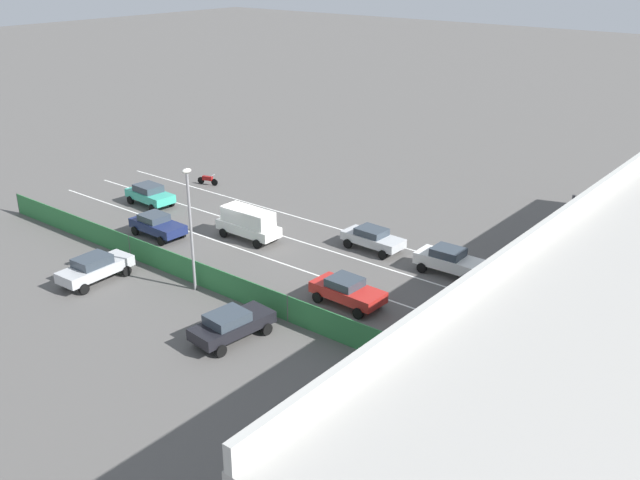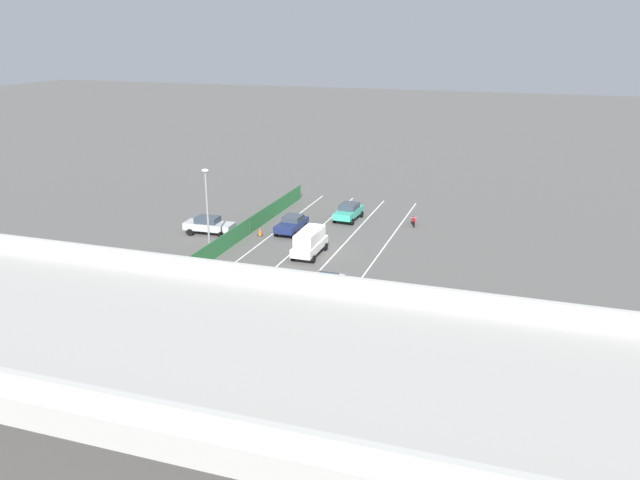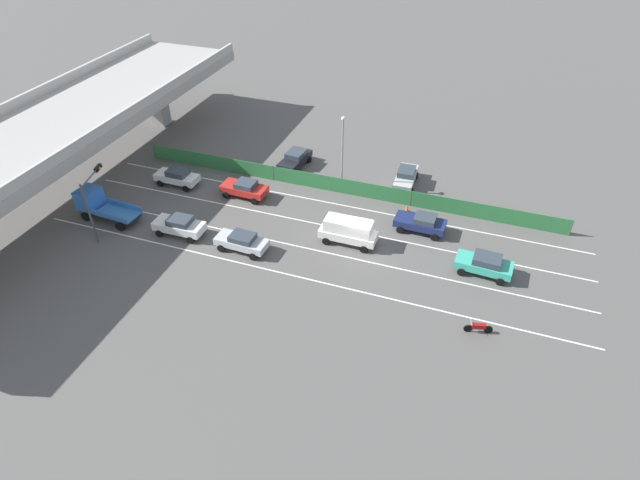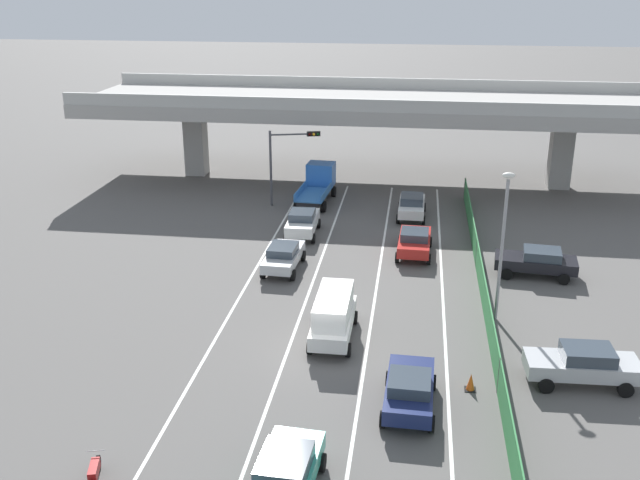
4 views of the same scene
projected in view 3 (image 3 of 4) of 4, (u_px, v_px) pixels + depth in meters
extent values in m
plane|color=#565451|center=(363.00, 246.00, 43.13)|extent=(300.00, 300.00, 0.00)
cube|color=silver|center=(289.00, 274.00, 40.33)|extent=(0.14, 44.79, 0.01)
cube|color=silver|center=(305.00, 248.00, 42.98)|extent=(0.14, 44.79, 0.01)
cube|color=silver|center=(320.00, 224.00, 45.63)|extent=(0.14, 44.79, 0.01)
cube|color=silver|center=(332.00, 203.00, 48.28)|extent=(0.14, 44.79, 0.01)
cube|color=#A09E99|center=(58.00, 127.00, 47.13)|extent=(46.17, 11.75, 1.04)
cube|color=#B2B2AD|center=(107.00, 126.00, 45.03)|extent=(46.17, 0.30, 0.90)
cube|color=#B2B2AD|center=(5.00, 108.00, 48.05)|extent=(46.17, 0.30, 0.90)
cube|color=#A09E99|center=(158.00, 101.00, 60.21)|extent=(1.64, 1.64, 5.60)
cube|color=#2D753D|center=(339.00, 185.00, 49.31)|extent=(0.06, 40.79, 1.55)
cylinder|color=#4C514C|center=(571.00, 228.00, 43.86)|extent=(0.10, 0.10, 1.55)
cylinder|color=#4C514C|center=(411.00, 199.00, 47.49)|extent=(0.10, 0.10, 1.55)
cylinder|color=#4C514C|center=(273.00, 173.00, 51.13)|extent=(0.10, 0.10, 1.55)
cylinder|color=#4C514C|center=(154.00, 151.00, 54.76)|extent=(0.10, 0.10, 1.55)
cube|color=silver|center=(348.00, 234.00, 43.08)|extent=(1.73, 4.74, 0.68)
cube|color=silver|center=(348.00, 226.00, 42.56)|extent=(1.52, 3.89, 1.04)
cylinder|color=black|center=(326.00, 241.00, 43.16)|extent=(0.22, 0.64, 0.64)
cylinder|color=black|center=(333.00, 230.00, 44.46)|extent=(0.22, 0.64, 0.64)
cylinder|color=black|center=(364.00, 249.00, 42.30)|extent=(0.22, 0.64, 0.64)
cylinder|color=black|center=(369.00, 237.00, 43.60)|extent=(0.22, 0.64, 0.64)
cube|color=red|center=(244.00, 189.00, 48.78)|extent=(1.98, 4.34, 0.63)
cube|color=#333D47|center=(246.00, 184.00, 48.38)|extent=(1.68, 1.82, 0.48)
cylinder|color=black|center=(226.00, 195.00, 48.80)|extent=(0.24, 0.65, 0.64)
cylinder|color=black|center=(236.00, 185.00, 50.17)|extent=(0.24, 0.65, 0.64)
cylinder|color=black|center=(254.00, 201.00, 47.96)|extent=(0.24, 0.65, 0.64)
cylinder|color=black|center=(263.00, 191.00, 49.32)|extent=(0.24, 0.65, 0.64)
cube|color=white|center=(177.00, 177.00, 50.44)|extent=(1.78, 4.24, 0.64)
cube|color=#333D47|center=(178.00, 172.00, 50.02)|extent=(1.54, 1.94, 0.55)
cylinder|color=black|center=(160.00, 183.00, 50.48)|extent=(0.23, 0.64, 0.64)
cylinder|color=black|center=(170.00, 175.00, 51.77)|extent=(0.23, 0.64, 0.64)
cylinder|color=black|center=(186.00, 189.00, 49.68)|extent=(0.23, 0.64, 0.64)
cylinder|color=black|center=(195.00, 180.00, 50.97)|extent=(0.23, 0.64, 0.64)
cube|color=teal|center=(484.00, 265.00, 40.01)|extent=(2.05, 4.34, 0.63)
cube|color=#333D47|center=(487.00, 260.00, 39.60)|extent=(1.70, 2.14, 0.53)
cylinder|color=black|center=(461.00, 272.00, 40.08)|extent=(0.26, 0.65, 0.64)
cylinder|color=black|center=(466.00, 258.00, 41.41)|extent=(0.26, 0.65, 0.64)
cylinder|color=black|center=(500.00, 282.00, 39.19)|extent=(0.26, 0.65, 0.64)
cylinder|color=black|center=(503.00, 267.00, 40.51)|extent=(0.26, 0.65, 0.64)
cube|color=#B7BABC|center=(242.00, 242.00, 42.35)|extent=(1.87, 4.34, 0.57)
cube|color=#333D47|center=(242.00, 237.00, 42.00)|extent=(1.58, 1.99, 0.45)
cylinder|color=black|center=(221.00, 248.00, 42.42)|extent=(0.24, 0.65, 0.64)
cylinder|color=black|center=(232.00, 237.00, 43.68)|extent=(0.24, 0.65, 0.64)
cylinder|color=black|center=(253.00, 257.00, 41.56)|extent=(0.24, 0.65, 0.64)
cylinder|color=black|center=(263.00, 244.00, 42.82)|extent=(0.24, 0.65, 0.64)
cube|color=silver|center=(179.00, 226.00, 44.00)|extent=(1.84, 4.33, 0.70)
cube|color=#333D47|center=(180.00, 221.00, 43.60)|extent=(1.57, 1.90, 0.50)
cylinder|color=black|center=(159.00, 233.00, 44.02)|extent=(0.23, 0.64, 0.64)
cylinder|color=black|center=(170.00, 222.00, 45.34)|extent=(0.23, 0.64, 0.64)
cylinder|color=black|center=(190.00, 240.00, 43.28)|extent=(0.23, 0.64, 0.64)
cylinder|color=black|center=(201.00, 228.00, 44.60)|extent=(0.23, 0.64, 0.64)
cube|color=navy|center=(420.00, 223.00, 44.41)|extent=(1.94, 4.33, 0.62)
cube|color=#333D47|center=(425.00, 219.00, 43.97)|extent=(1.65, 1.80, 0.47)
cylinder|color=black|center=(400.00, 230.00, 44.44)|extent=(0.24, 0.65, 0.64)
cylinder|color=black|center=(405.00, 218.00, 45.78)|extent=(0.24, 0.65, 0.64)
cylinder|color=black|center=(434.00, 237.00, 43.60)|extent=(0.24, 0.65, 0.64)
cylinder|color=black|center=(438.00, 225.00, 44.94)|extent=(0.24, 0.65, 0.64)
cube|color=black|center=(110.00, 212.00, 45.81)|extent=(1.97, 5.69, 0.25)
cube|color=blue|center=(89.00, 198.00, 45.84)|extent=(2.11, 1.81, 1.71)
cube|color=#3875BC|center=(118.00, 213.00, 45.41)|extent=(2.25, 3.89, 0.10)
cube|color=#3875BC|center=(109.00, 216.00, 44.56)|extent=(0.33, 3.76, 0.51)
cube|color=#3875BC|center=(124.00, 205.00, 45.96)|extent=(0.33, 3.76, 0.51)
cylinder|color=black|center=(86.00, 216.00, 45.88)|extent=(0.31, 0.82, 0.80)
cylinder|color=black|center=(102.00, 205.00, 47.34)|extent=(0.31, 0.82, 0.80)
cylinder|color=black|center=(120.00, 227.00, 44.67)|extent=(0.31, 0.82, 0.80)
cylinder|color=black|center=(136.00, 214.00, 46.13)|extent=(0.31, 0.82, 0.80)
cylinder|color=black|center=(468.00, 328.00, 35.46)|extent=(0.26, 0.61, 0.60)
cylinder|color=black|center=(488.00, 330.00, 35.38)|extent=(0.26, 0.61, 0.60)
cube|color=maroon|center=(479.00, 326.00, 35.25)|extent=(0.51, 0.96, 0.36)
cylinder|color=#B2B2B2|center=(471.00, 322.00, 35.08)|extent=(0.59, 0.19, 0.03)
cube|color=#B2B5B7|center=(406.00, 178.00, 50.38)|extent=(4.64, 1.93, 0.64)
cube|color=#333D47|center=(407.00, 172.00, 50.15)|extent=(2.11, 1.62, 0.53)
cylinder|color=black|center=(412.00, 192.00, 49.28)|extent=(0.65, 0.25, 0.64)
cylinder|color=black|center=(393.00, 189.00, 49.70)|extent=(0.65, 0.25, 0.64)
cylinder|color=black|center=(417.00, 176.00, 51.65)|extent=(0.65, 0.25, 0.64)
cylinder|color=black|center=(399.00, 173.00, 52.06)|extent=(0.65, 0.25, 0.64)
cube|color=black|center=(295.00, 160.00, 53.22)|extent=(4.61, 2.29, 0.61)
cube|color=#333D47|center=(296.00, 154.00, 53.10)|extent=(2.17, 1.82, 0.51)
cylinder|color=black|center=(296.00, 173.00, 52.10)|extent=(0.66, 0.28, 0.64)
cylinder|color=black|center=(280.00, 169.00, 52.73)|extent=(0.66, 0.28, 0.64)
cylinder|color=black|center=(310.00, 159.00, 54.27)|extent=(0.66, 0.28, 0.64)
cylinder|color=black|center=(294.00, 156.00, 54.90)|extent=(0.66, 0.28, 0.64)
cylinder|color=#47474C|center=(89.00, 214.00, 41.97)|extent=(0.18, 0.18, 5.54)
cylinder|color=#47474C|center=(91.00, 176.00, 41.84)|extent=(3.37, 1.00, 0.12)
cube|color=black|center=(98.00, 168.00, 42.93)|extent=(1.00, 0.52, 0.32)
sphere|color=#390706|center=(98.00, 170.00, 42.69)|extent=(0.20, 0.20, 0.20)
sphere|color=#EFA319|center=(100.00, 168.00, 42.92)|extent=(0.20, 0.20, 0.20)
sphere|color=black|center=(101.00, 166.00, 43.16)|extent=(0.20, 0.20, 0.20)
cylinder|color=gray|center=(342.00, 157.00, 47.99)|extent=(0.16, 0.16, 7.13)
ellipsoid|color=silver|center=(343.00, 118.00, 45.72)|extent=(0.60, 0.36, 0.28)
cone|color=orange|center=(407.00, 208.00, 46.94)|extent=(0.36, 0.36, 0.74)
cube|color=black|center=(407.00, 212.00, 47.15)|extent=(0.47, 0.47, 0.03)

